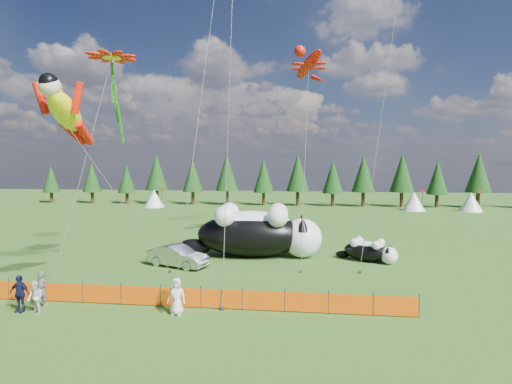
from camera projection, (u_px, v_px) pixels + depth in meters
ground at (197, 288)px, 22.15m from camera, size 160.00×160.00×0.00m
safety_fence at (181, 297)px, 19.15m from camera, size 22.06×0.06×1.10m
tree_line at (269, 181)px, 66.44m from camera, size 90.00×4.00×8.00m
festival_tents at (338, 200)px, 60.35m from camera, size 50.00×3.20×2.80m
cat_large at (257, 232)px, 29.63m from camera, size 10.82×4.13×3.91m
cat_small at (369, 251)px, 28.20m from camera, size 4.16×2.94×1.62m
car at (178, 256)px, 26.80m from camera, size 4.55×2.91×1.42m
spectator_a at (41, 289)px, 19.14m from camera, size 0.69×0.51×1.74m
spectator_b at (35, 298)px, 18.25m from camera, size 0.86×0.69×1.53m
spectator_c at (19, 293)px, 18.53m from camera, size 1.06×0.60×1.75m
spectator_e at (176, 296)px, 18.21m from camera, size 0.86×0.58×1.70m
superhero_kite at (66, 112)px, 20.35m from camera, size 6.02×7.16×12.20m
gecko_kite at (309, 65)px, 34.14m from camera, size 5.47×13.64×18.28m
flower_kite at (112, 60)px, 24.31m from camera, size 3.56×6.83×14.21m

